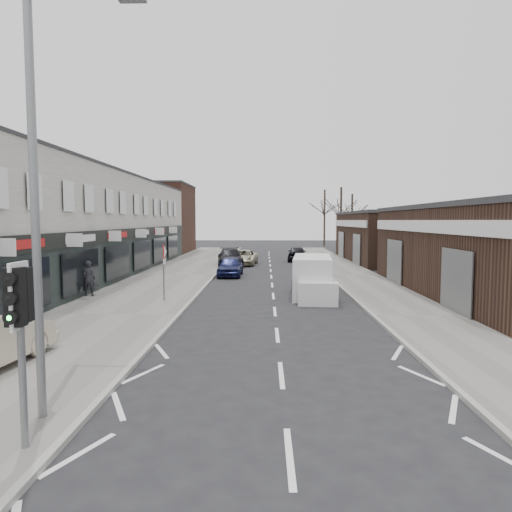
# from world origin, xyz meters

# --- Properties ---
(ground) EXTENTS (160.00, 160.00, 0.00)m
(ground) POSITION_xyz_m (0.00, 0.00, 0.00)
(ground) COLOR black
(ground) RESTS_ON ground
(pavement_left) EXTENTS (5.50, 64.00, 0.12)m
(pavement_left) POSITION_xyz_m (-6.75, 22.00, 0.06)
(pavement_left) COLOR slate
(pavement_left) RESTS_ON ground
(pavement_right) EXTENTS (3.50, 64.00, 0.12)m
(pavement_right) POSITION_xyz_m (5.75, 22.00, 0.06)
(pavement_right) COLOR slate
(pavement_right) RESTS_ON ground
(shop_terrace_left) EXTENTS (8.00, 41.00, 7.10)m
(shop_terrace_left) POSITION_xyz_m (-13.50, 19.50, 3.55)
(shop_terrace_left) COLOR beige
(shop_terrace_left) RESTS_ON ground
(brick_block_far) EXTENTS (8.00, 10.00, 8.00)m
(brick_block_far) POSITION_xyz_m (-13.50, 45.00, 4.00)
(brick_block_far) COLOR #4D2B21
(brick_block_far) RESTS_ON ground
(right_unit_far) EXTENTS (10.00, 16.00, 4.50)m
(right_unit_far) POSITION_xyz_m (12.50, 34.00, 2.25)
(right_unit_far) COLOR #39241A
(right_unit_far) RESTS_ON ground
(tree_far_a) EXTENTS (3.60, 3.60, 8.00)m
(tree_far_a) POSITION_xyz_m (9.00, 48.00, 0.00)
(tree_far_a) COLOR #382D26
(tree_far_a) RESTS_ON ground
(tree_far_b) EXTENTS (3.60, 3.60, 7.50)m
(tree_far_b) POSITION_xyz_m (11.50, 54.00, 0.00)
(tree_far_b) COLOR #382D26
(tree_far_b) RESTS_ON ground
(tree_far_c) EXTENTS (3.60, 3.60, 8.50)m
(tree_far_c) POSITION_xyz_m (8.50, 60.00, 0.00)
(tree_far_c) COLOR #382D26
(tree_far_c) RESTS_ON ground
(traffic_light) EXTENTS (0.28, 0.60, 3.10)m
(traffic_light) POSITION_xyz_m (-4.40, -2.02, 2.41)
(traffic_light) COLOR slate
(traffic_light) RESTS_ON pavement_left
(street_lamp) EXTENTS (2.23, 0.22, 8.00)m
(street_lamp) POSITION_xyz_m (-4.53, -0.80, 4.62)
(street_lamp) COLOR slate
(street_lamp) RESTS_ON pavement_left
(warning_sign) EXTENTS (0.12, 0.80, 2.70)m
(warning_sign) POSITION_xyz_m (-5.16, 12.00, 2.20)
(warning_sign) COLOR slate
(warning_sign) RESTS_ON pavement_left
(white_van) EXTENTS (2.29, 5.43, 2.05)m
(white_van) POSITION_xyz_m (2.00, 13.86, 0.97)
(white_van) COLOR silver
(white_van) RESTS_ON ground
(pedestrian) EXTENTS (0.69, 0.49, 1.78)m
(pedestrian) POSITION_xyz_m (-9.20, 13.07, 1.01)
(pedestrian) COLOR black
(pedestrian) RESTS_ON pavement_left
(parked_car_left_a) EXTENTS (1.70, 4.05, 1.37)m
(parked_car_left_a) POSITION_xyz_m (-2.86, 22.38, 0.68)
(parked_car_left_a) COLOR #161B45
(parked_car_left_a) RESTS_ON ground
(parked_car_left_b) EXTENTS (2.62, 5.35, 1.50)m
(parked_car_left_b) POSITION_xyz_m (-3.40, 29.24, 0.75)
(parked_car_left_b) COLOR black
(parked_car_left_b) RESTS_ON ground
(parked_car_left_c) EXTENTS (2.56, 4.86, 1.30)m
(parked_car_left_c) POSITION_xyz_m (-2.33, 30.52, 0.65)
(parked_car_left_c) COLOR #BAB495
(parked_car_left_c) RESTS_ON ground
(parked_car_right_a) EXTENTS (1.80, 4.38, 1.41)m
(parked_car_right_a) POSITION_xyz_m (3.30, 23.25, 0.71)
(parked_car_right_a) COLOR silver
(parked_car_right_a) RESTS_ON ground
(parked_car_right_b) EXTENTS (2.08, 4.37, 1.44)m
(parked_car_right_b) POSITION_xyz_m (2.61, 34.26, 0.72)
(parked_car_right_b) COLOR black
(parked_car_right_b) RESTS_ON ground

